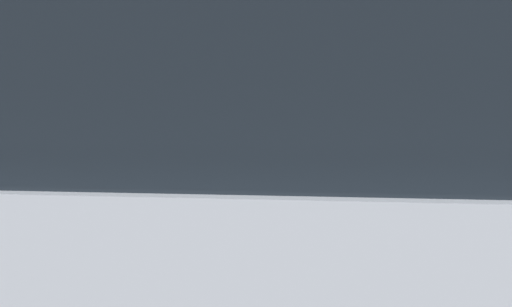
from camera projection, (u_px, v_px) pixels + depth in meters
The scene contains 5 objects.
parking_meter at pixel (198, 126), 3.86m from camera, with size 0.18×0.19×1.60m.
pedestrian_at_meter at pixel (303, 158), 3.93m from camera, with size 0.58×0.69×1.74m.
parked_hatchback_silver at pixel (173, 249), 2.20m from camera, with size 4.00×1.76×1.81m.
background_railing at pixel (327, 186), 6.28m from camera, with size 24.06×0.06×0.98m.
backdrop_wall at pixel (364, 91), 9.62m from camera, with size 32.00×0.50×3.69m, color gray.
Camera 1 is at (0.87, -3.21, 1.25)m, focal length 51.91 mm.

